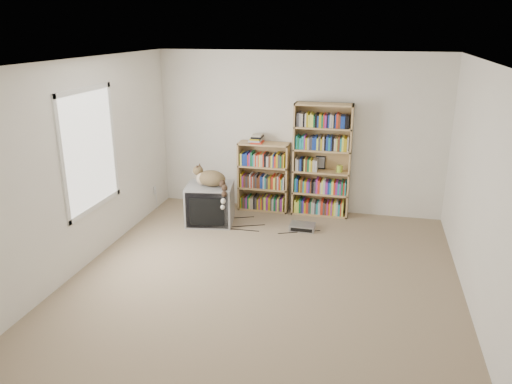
% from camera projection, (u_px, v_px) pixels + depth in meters
% --- Properties ---
extents(floor, '(4.50, 5.00, 0.01)m').
position_uv_depth(floor, '(264.00, 280.00, 5.88)').
color(floor, gray).
rests_on(floor, ground).
extents(wall_back, '(4.50, 0.02, 2.50)m').
position_uv_depth(wall_back, '(299.00, 133.00, 7.79)').
color(wall_back, white).
rests_on(wall_back, floor).
extents(wall_front, '(4.50, 0.02, 2.50)m').
position_uv_depth(wall_front, '(181.00, 290.00, 3.18)').
color(wall_front, white).
rests_on(wall_front, floor).
extents(wall_left, '(0.02, 5.00, 2.50)m').
position_uv_depth(wall_left, '(81.00, 166.00, 5.97)').
color(wall_left, white).
rests_on(wall_left, floor).
extents(wall_right, '(0.02, 5.00, 2.50)m').
position_uv_depth(wall_right, '(484.00, 194.00, 4.99)').
color(wall_right, white).
rests_on(wall_right, floor).
extents(ceiling, '(4.50, 5.00, 0.02)m').
position_uv_depth(ceiling, '(265.00, 62.00, 5.09)').
color(ceiling, white).
rests_on(ceiling, wall_back).
extents(window, '(0.02, 1.22, 1.52)m').
position_uv_depth(window, '(90.00, 150.00, 6.11)').
color(window, white).
rests_on(window, wall_left).
extents(crt_tv, '(0.77, 0.72, 0.59)m').
position_uv_depth(crt_tv, '(210.00, 204.00, 7.53)').
color(crt_tv, gray).
rests_on(crt_tv, floor).
extents(cat, '(0.63, 0.52, 0.52)m').
position_uv_depth(cat, '(213.00, 181.00, 7.32)').
color(cat, '#342615').
rests_on(cat, crt_tv).
extents(bookcase_tall, '(0.88, 0.30, 1.75)m').
position_uv_depth(bookcase_tall, '(322.00, 163.00, 7.71)').
color(bookcase_tall, tan).
rests_on(bookcase_tall, floor).
extents(bookcase_short, '(0.80, 0.30, 1.10)m').
position_uv_depth(bookcase_short, '(264.00, 179.00, 8.01)').
color(bookcase_short, tan).
rests_on(bookcase_short, floor).
extents(book_stack, '(0.19, 0.25, 0.13)m').
position_uv_depth(book_stack, '(256.00, 139.00, 7.79)').
color(book_stack, red).
rests_on(book_stack, bookcase_short).
extents(green_mug, '(0.09, 0.09, 0.10)m').
position_uv_depth(green_mug, '(340.00, 168.00, 7.65)').
color(green_mug, '#A4C739').
rests_on(green_mug, bookcase_tall).
extents(framed_print, '(0.15, 0.05, 0.21)m').
position_uv_depth(framed_print, '(321.00, 162.00, 7.79)').
color(framed_print, black).
rests_on(framed_print, bookcase_tall).
extents(dvd_player, '(0.37, 0.27, 0.08)m').
position_uv_depth(dvd_player, '(302.00, 227.00, 7.32)').
color(dvd_player, '#A4A4A9').
rests_on(dvd_player, floor).
extents(wall_outlet, '(0.01, 0.08, 0.13)m').
position_uv_depth(wall_outlet, '(155.00, 190.00, 8.06)').
color(wall_outlet, silver).
rests_on(wall_outlet, wall_left).
extents(floor_cables, '(1.20, 0.70, 0.01)m').
position_uv_depth(floor_cables, '(272.00, 225.00, 7.50)').
color(floor_cables, black).
rests_on(floor_cables, floor).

